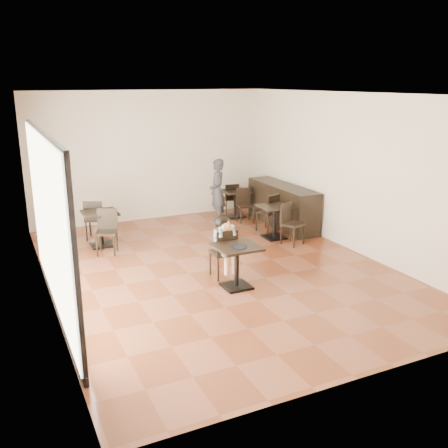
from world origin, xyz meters
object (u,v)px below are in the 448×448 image
child_chair (223,253)px  chair_mid_b (293,224)px  adult_patron (217,191)px  chair_back_a (230,199)px  chair_left_a (95,219)px  chair_left_b (106,232)px  cafe_table_left (101,229)px  child (223,247)px  chair_back_b (245,206)px  child_table (237,267)px  cafe_table_back (235,204)px  cafe_table_mid (274,222)px  chair_mid_a (267,213)px

child_chair → chair_mid_b: 2.38m
adult_patron → chair_back_a: bearing=142.1°
child_chair → chair_left_a: (-1.61, 3.23, 0.00)m
chair_mid_b → chair_left_b: size_ratio=0.99×
adult_patron → cafe_table_left: bearing=-69.1°
child → chair_back_b: (2.05, 3.04, -0.15)m
chair_mid_b → child_table: bearing=-163.8°
adult_patron → chair_mid_b: 2.41m
chair_left_a → chair_left_b: bearing=113.3°
adult_patron → chair_back_a: adult_patron is taller
child_table → child_chair: (0.00, 0.55, 0.08)m
cafe_table_back → adult_patron: bearing=-155.1°
adult_patron → chair_back_b: adult_patron is taller
cafe_table_left → cafe_table_back: (3.65, 0.91, -0.03)m
child_table → chair_left_b: (-1.61, 2.68, 0.08)m
chair_left_b → chair_back_b: size_ratio=1.08×
chair_mid_b → cafe_table_mid: bearing=82.7°
chair_left_b → chair_mid_b: bearing=6.9°
chair_mid_b → chair_back_b: bearing=72.6°
child_chair → adult_patron: size_ratio=0.57×
child_chair → adult_patron: bearing=-113.0°
cafe_table_left → chair_mid_a: chair_mid_a is taller
chair_left_b → chair_back_a: 4.05m
chair_mid_a → chair_left_a: 3.91m
cafe_table_left → chair_left_a: bearing=90.0°
cafe_table_mid → cafe_table_back: 2.01m
adult_patron → cafe_table_back: 0.84m
child → cafe_table_back: child is taller
chair_mid_a → chair_back_a: (-0.10, 1.76, -0.03)m
cafe_table_left → chair_left_a: (0.00, 0.55, 0.08)m
child_table → chair_left_b: 3.13m
child_table → chair_mid_a: (2.14, 2.68, 0.07)m
adult_patron → chair_left_b: size_ratio=1.76×
adult_patron → cafe_table_back: (0.65, 0.30, -0.45)m
chair_left_a → cafe_table_mid: bearing=178.8°
cafe_table_mid → chair_back_a: (0.03, 2.31, 0.05)m
chair_left_a → chair_mid_a: bearing=-173.1°
child_table → chair_back_a: chair_back_a is taller
cafe_table_mid → cafe_table_left: 3.79m
child_table → cafe_table_mid: size_ratio=1.01×
child_chair → chair_back_b: size_ratio=1.08×
chair_mid_a → chair_mid_b: size_ratio=1.00×
adult_patron → cafe_table_mid: adult_patron is taller
child_chair → child: (0.00, 0.00, 0.12)m
chair_mid_b → chair_left_a: bearing=129.4°
child_table → chair_back_a: 4.88m
cafe_table_left → adult_patron: bearing=11.4°
child_chair → chair_back_a: 4.39m
cafe_table_back → chair_back_a: chair_back_a is taller
child → chair_left_a: child is taller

